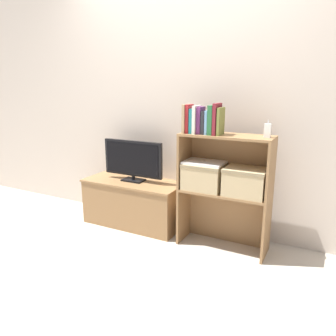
# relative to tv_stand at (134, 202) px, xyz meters

# --- Properties ---
(ground_plane) EXTENTS (16.00, 16.00, 0.00)m
(ground_plane) POSITION_rel_tv_stand_xyz_m (0.43, -0.22, -0.23)
(ground_plane) COLOR #BCB2A3
(wall_back) EXTENTS (10.00, 0.05, 2.40)m
(wall_back) POSITION_rel_tv_stand_xyz_m (0.43, 0.25, 0.97)
(wall_back) COLOR beige
(wall_back) RESTS_ON ground_plane
(tv_stand) EXTENTS (1.02, 0.45, 0.46)m
(tv_stand) POSITION_rel_tv_stand_xyz_m (0.00, 0.00, 0.00)
(tv_stand) COLOR olive
(tv_stand) RESTS_ON ground_plane
(tv) EXTENTS (0.65, 0.14, 0.41)m
(tv) POSITION_rel_tv_stand_xyz_m (-0.00, -0.00, 0.45)
(tv) COLOR black
(tv) RESTS_ON tv_stand
(bookshelf_lower_tier) EXTENTS (0.77, 0.30, 0.52)m
(bookshelf_lower_tier) POSITION_rel_tv_stand_xyz_m (0.97, -0.01, 0.09)
(bookshelf_lower_tier) COLOR olive
(bookshelf_lower_tier) RESTS_ON ground_plane
(bookshelf_upper_tier) EXTENTS (0.77, 0.30, 0.49)m
(bookshelf_upper_tier) POSITION_rel_tv_stand_xyz_m (0.97, -0.01, 0.59)
(bookshelf_upper_tier) COLOR olive
(bookshelf_upper_tier) RESTS_ON bookshelf_lower_tier
(book_tan) EXTENTS (0.02, 0.15, 0.24)m
(book_tan) POSITION_rel_tv_stand_xyz_m (0.63, -0.11, 0.89)
(book_tan) COLOR tan
(book_tan) RESTS_ON bookshelf_upper_tier
(book_crimson) EXTENTS (0.03, 0.12, 0.24)m
(book_crimson) POSITION_rel_tv_stand_xyz_m (0.65, -0.11, 0.89)
(book_crimson) COLOR #B22328
(book_crimson) RESTS_ON bookshelf_upper_tier
(book_teal) EXTENTS (0.03, 0.12, 0.21)m
(book_teal) POSITION_rel_tv_stand_xyz_m (0.69, -0.11, 0.88)
(book_teal) COLOR #1E7075
(book_teal) RESTS_ON bookshelf_upper_tier
(book_ivory) EXTENTS (0.03, 0.16, 0.23)m
(book_ivory) POSITION_rel_tv_stand_xyz_m (0.72, -0.11, 0.89)
(book_ivory) COLOR silver
(book_ivory) RESTS_ON bookshelf_upper_tier
(book_plum) EXTENTS (0.03, 0.12, 0.22)m
(book_plum) POSITION_rel_tv_stand_xyz_m (0.76, -0.11, 0.88)
(book_plum) COLOR #6B2D66
(book_plum) RESTS_ON bookshelf_upper_tier
(book_charcoal) EXTENTS (0.03, 0.12, 0.19)m
(book_charcoal) POSITION_rel_tv_stand_xyz_m (0.79, -0.11, 0.87)
(book_charcoal) COLOR #232328
(book_charcoal) RESTS_ON bookshelf_upper_tier
(book_skyblue) EXTENTS (0.02, 0.13, 0.19)m
(book_skyblue) POSITION_rel_tv_stand_xyz_m (0.82, -0.11, 0.87)
(book_skyblue) COLOR #709ECC
(book_skyblue) RESTS_ON bookshelf_upper_tier
(book_forest) EXTENTS (0.04, 0.15, 0.24)m
(book_forest) POSITION_rel_tv_stand_xyz_m (0.86, -0.11, 0.89)
(book_forest) COLOR #286638
(book_forest) RESTS_ON bookshelf_upper_tier
(book_maroon) EXTENTS (0.03, 0.16, 0.25)m
(book_maroon) POSITION_rel_tv_stand_xyz_m (0.90, -0.11, 0.90)
(book_maroon) COLOR maroon
(book_maroon) RESTS_ON bookshelf_upper_tier
(book_olive) EXTENTS (0.02, 0.15, 0.22)m
(book_olive) POSITION_rel_tv_stand_xyz_m (0.93, -0.11, 0.88)
(book_olive) COLOR olive
(book_olive) RESTS_ON bookshelf_upper_tier
(baby_monitor) EXTENTS (0.05, 0.04, 0.14)m
(baby_monitor) POSITION_rel_tv_stand_xyz_m (1.29, -0.07, 0.83)
(baby_monitor) COLOR white
(baby_monitor) RESTS_ON bookshelf_upper_tier
(storage_basket_left) EXTENTS (0.34, 0.26, 0.23)m
(storage_basket_left) POSITION_rel_tv_stand_xyz_m (0.79, -0.08, 0.41)
(storage_basket_left) COLOR tan
(storage_basket_left) RESTS_ON bookshelf_lower_tier
(storage_basket_right) EXTENTS (0.34, 0.26, 0.23)m
(storage_basket_right) POSITION_rel_tv_stand_xyz_m (1.15, -0.08, 0.41)
(storage_basket_right) COLOR tan
(storage_basket_right) RESTS_ON bookshelf_lower_tier
(laptop) EXTENTS (0.34, 0.24, 0.02)m
(laptop) POSITION_rel_tv_stand_xyz_m (0.79, -0.08, 0.52)
(laptop) COLOR white
(laptop) RESTS_ON storage_basket_left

